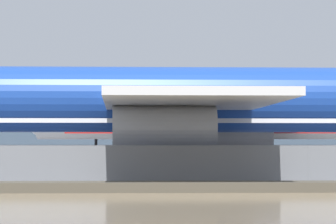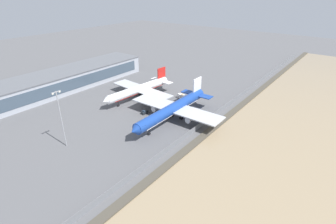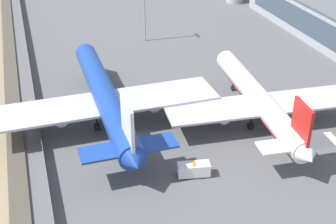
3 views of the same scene
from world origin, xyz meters
TOP-DOWN VIEW (x-y plane):
  - ground_plane at (0.00, 0.00)m, footprint 500.00×500.00m
  - shoreline_seawall at (0.00, -20.50)m, footprint 320.00×3.00m
  - perimeter_fence at (0.00, -16.00)m, footprint 280.00×0.10m
  - cargo_jet_blue at (-7.96, -3.28)m, footprint 48.91×41.85m
  - passenger_jet_white_red at (0.93, 24.35)m, footprint 42.84×36.88m
  - baggage_tug at (-11.29, 10.38)m, footprint 3.30×1.82m
  - terminal_building at (-16.18, 66.64)m, footprint 101.85×21.35m

SIDE VIEW (x-z plane):
  - ground_plane at x=0.00m, z-range 0.00..0.00m
  - shoreline_seawall at x=0.00m, z-range 0.00..0.50m
  - baggage_tug at x=-11.29m, z-range -0.09..1.71m
  - perimeter_fence at x=0.00m, z-range 0.00..2.33m
  - passenger_jet_white_red at x=0.93m, z-range -1.49..11.08m
  - terminal_building at x=-16.18m, z-range 0.01..10.20m
  - cargo_jet_blue at x=-7.96m, z-range -1.63..12.15m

